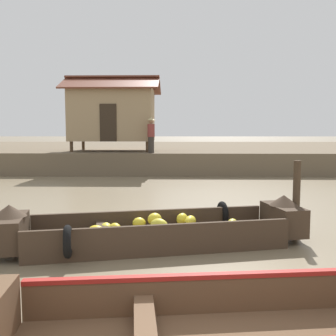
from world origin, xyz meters
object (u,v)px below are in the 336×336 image
object	(u,v)px
viewer_boat	(247,329)
mooring_post	(296,200)
vendor_person	(151,133)
banana_boat	(155,231)
stilt_house_mid_left	(113,114)

from	to	relation	value
viewer_boat	mooring_post	xyz separation A→B (m)	(1.66, 4.00, 0.48)
viewer_boat	mooring_post	distance (m)	4.36
vendor_person	mooring_post	bearing A→B (deg)	-71.63
banana_boat	stilt_house_mid_left	world-z (taller)	stilt_house_mid_left
viewer_boat	stilt_house_mid_left	xyz separation A→B (m)	(-3.96, 16.42, 2.71)
stilt_house_mid_left	mooring_post	size ratio (longest dim) A/B	3.18
banana_boat	viewer_boat	distance (m)	3.59
viewer_boat	stilt_house_mid_left	world-z (taller)	stilt_house_mid_left
viewer_boat	vendor_person	size ratio (longest dim) A/B	3.49
banana_boat	stilt_house_mid_left	size ratio (longest dim) A/B	1.16
banana_boat	viewer_boat	xyz separation A→B (m)	(1.03, -3.44, -0.00)
vendor_person	mooring_post	size ratio (longest dim) A/B	1.10
vendor_person	mooring_post	world-z (taller)	vendor_person
banana_boat	mooring_post	world-z (taller)	mooring_post
stilt_house_mid_left	mooring_post	bearing A→B (deg)	-65.65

